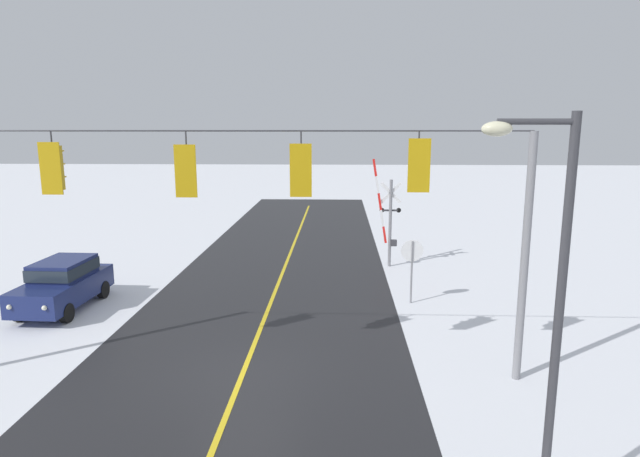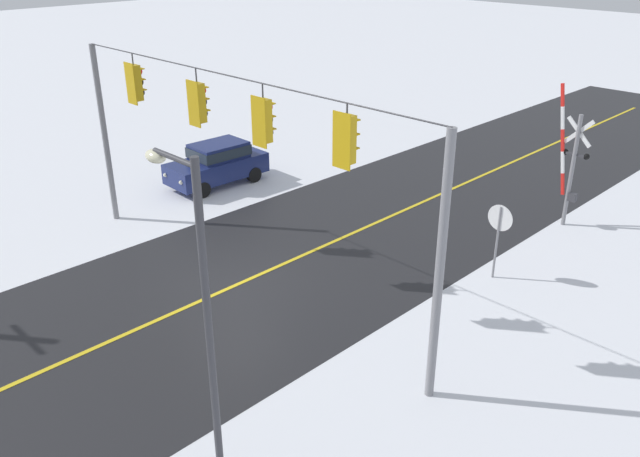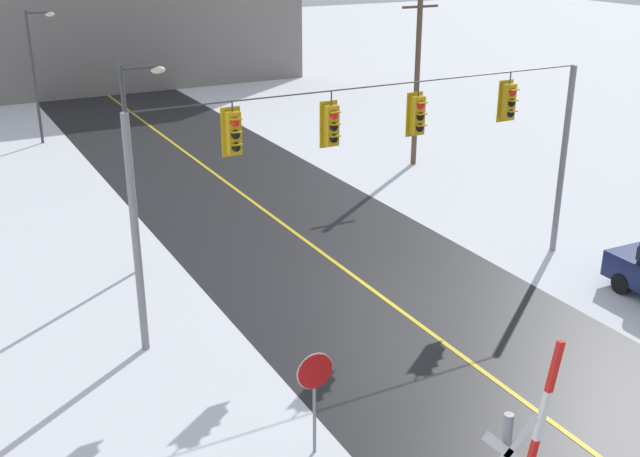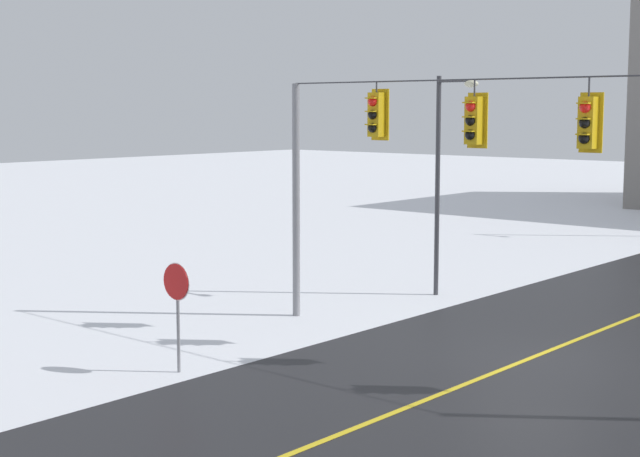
% 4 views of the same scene
% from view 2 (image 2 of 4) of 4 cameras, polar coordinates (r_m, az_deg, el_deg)
% --- Properties ---
extents(ground_plane, '(160.00, 160.00, 0.00)m').
position_cam_2_polar(ground_plane, '(19.38, -7.40, -4.98)').
color(ground_plane, white).
extents(road_asphalt, '(9.00, 80.00, 0.01)m').
position_cam_2_polar(road_asphalt, '(17.05, -23.76, -11.68)').
color(road_asphalt, black).
rests_on(road_asphalt, ground).
extents(lane_centre_line, '(0.14, 72.00, 0.01)m').
position_cam_2_polar(lane_centre_line, '(17.05, -23.76, -11.66)').
color(lane_centre_line, gold).
rests_on(lane_centre_line, ground).
extents(signal_span, '(14.20, 0.47, 6.22)m').
position_cam_2_polar(signal_span, '(17.62, -8.09, 7.54)').
color(signal_span, gray).
rests_on(signal_span, ground).
extents(stop_sign, '(0.80, 0.09, 2.35)m').
position_cam_2_polar(stop_sign, '(19.62, 15.51, 0.27)').
color(stop_sign, gray).
rests_on(stop_sign, ground).
extents(railroad_crossing, '(1.35, 0.31, 4.92)m').
position_cam_2_polar(railroad_crossing, '(23.96, 21.25, 5.46)').
color(railroad_crossing, gray).
rests_on(railroad_crossing, ground).
extents(parked_car_navy, '(1.91, 4.24, 1.74)m').
position_cam_2_polar(parked_car_navy, '(26.90, -9.01, 5.79)').
color(parked_car_navy, navy).
rests_on(parked_car_navy, ground).
extents(streetlamp_near, '(1.39, 0.28, 6.50)m').
position_cam_2_polar(streetlamp_near, '(11.01, -10.57, -6.38)').
color(streetlamp_near, '#38383D').
rests_on(streetlamp_near, ground).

